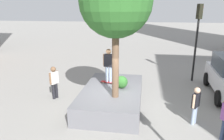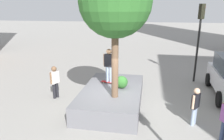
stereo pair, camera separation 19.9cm
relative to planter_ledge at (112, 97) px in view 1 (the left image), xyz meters
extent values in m
plane|color=gray|center=(0.50, 0.16, -0.41)|extent=(120.00, 120.00, 0.00)
cube|color=slate|center=(0.00, 0.00, 0.00)|extent=(4.57, 2.68, 0.83)
cylinder|color=brown|center=(0.88, 0.28, 1.95)|extent=(0.28, 0.28, 3.08)
sphere|color=#2D6628|center=(0.88, 0.28, 4.25)|extent=(2.77, 2.77, 2.77)
sphere|color=#2D6628|center=(-0.16, 0.42, 0.70)|extent=(0.58, 0.58, 0.58)
cube|color=#A51E1E|center=(-0.69, -0.27, 0.48)|extent=(0.34, 0.82, 0.02)
sphere|color=beige|center=(-0.65, -0.54, 0.44)|extent=(0.06, 0.06, 0.06)
sphere|color=beige|center=(-0.82, -0.51, 0.44)|extent=(0.06, 0.06, 0.06)
sphere|color=beige|center=(-0.57, -0.03, 0.44)|extent=(0.06, 0.06, 0.06)
sphere|color=beige|center=(-0.73, -0.01, 0.44)|extent=(0.06, 0.06, 0.06)
cylinder|color=#8C9EB7|center=(-0.68, -0.18, 0.88)|extent=(0.14, 0.14, 0.79)
cylinder|color=#8C9EB7|center=(-0.70, -0.37, 0.88)|extent=(0.14, 0.14, 0.79)
cube|color=black|center=(-0.69, -0.27, 1.58)|extent=(0.24, 0.46, 0.61)
cylinder|color=#9E7251|center=(-0.66, -0.04, 1.60)|extent=(0.10, 0.10, 0.58)
cylinder|color=#9E7251|center=(-0.72, -0.51, 1.60)|extent=(0.10, 0.10, 0.58)
sphere|color=#9E7251|center=(-0.69, -0.27, 2.01)|extent=(0.26, 0.26, 0.26)
cylinder|color=black|center=(-0.67, 4.94, -0.04)|extent=(0.77, 0.27, 0.76)
cylinder|color=black|center=(-3.51, 5.13, -0.04)|extent=(0.77, 0.27, 0.76)
cylinder|color=black|center=(-4.18, 4.45, 1.49)|extent=(0.12, 0.12, 3.80)
cube|color=black|center=(-4.18, 4.45, 3.81)|extent=(0.35, 0.33, 0.85)
sphere|color=red|center=(-4.24, 4.59, 4.05)|extent=(0.14, 0.14, 0.14)
sphere|color=gold|center=(-4.24, 4.59, 3.77)|extent=(0.14, 0.14, 0.14)
sphere|color=green|center=(-4.24, 4.59, 3.49)|extent=(0.14, 0.14, 0.14)
cylinder|color=#8C9EB7|center=(1.09, 3.51, -0.05)|extent=(0.13, 0.13, 0.73)
cylinder|color=#8C9EB7|center=(1.23, 3.41, -0.05)|extent=(0.13, 0.13, 0.73)
cube|color=black|center=(1.16, 3.46, 0.60)|extent=(0.44, 0.38, 0.57)
cylinder|color=#D8AD8C|center=(0.98, 3.59, 0.62)|extent=(0.09, 0.09, 0.54)
cylinder|color=#D8AD8C|center=(1.34, 3.34, 0.62)|extent=(0.09, 0.09, 0.54)
sphere|color=#D8AD8C|center=(1.16, 3.46, 1.00)|extent=(0.24, 0.24, 0.24)
cylinder|color=navy|center=(2.12, 4.22, -0.03)|extent=(0.14, 0.14, 0.77)
cylinder|color=#9E7251|center=(2.00, 4.15, 0.68)|extent=(0.09, 0.09, 0.57)
cylinder|color=black|center=(-0.22, -3.00, -0.02)|extent=(0.14, 0.14, 0.79)
cylinder|color=black|center=(-0.40, -2.93, -0.02)|extent=(0.14, 0.14, 0.79)
cube|color=silver|center=(-0.31, -2.96, 0.69)|extent=(0.49, 0.35, 0.62)
cylinder|color=brown|center=(-0.09, -3.06, 0.71)|extent=(0.10, 0.10, 0.59)
cylinder|color=brown|center=(-0.52, -2.87, 0.71)|extent=(0.10, 0.10, 0.59)
sphere|color=brown|center=(-0.31, -2.96, 1.13)|extent=(0.26, 0.26, 0.26)
camera|label=1|loc=(9.01, 1.42, 4.03)|focal=33.78mm
camera|label=2|loc=(8.98, 1.61, 4.03)|focal=33.78mm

